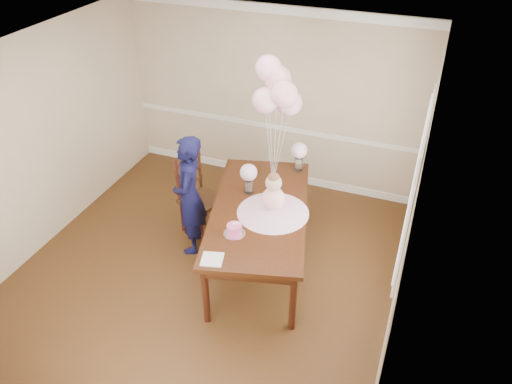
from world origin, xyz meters
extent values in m
cube|color=#381F0E|center=(0.00, 0.00, 0.00)|extent=(4.50, 5.00, 0.00)
cube|color=white|center=(0.00, 0.00, 2.70)|extent=(4.50, 5.00, 0.02)
cube|color=#BEA98B|center=(0.00, 2.50, 1.35)|extent=(4.50, 0.02, 2.70)
cube|color=#BEA98B|center=(0.00, -2.50, 1.35)|extent=(4.50, 0.02, 2.70)
cube|color=#BEA98B|center=(-2.25, 0.00, 1.35)|extent=(0.02, 5.00, 2.70)
cube|color=#BEA98B|center=(2.25, 0.00, 1.35)|extent=(0.02, 5.00, 2.70)
cube|color=white|center=(0.00, 2.49, 0.90)|extent=(4.50, 0.02, 0.07)
cube|color=white|center=(0.00, 2.49, 2.63)|extent=(4.50, 0.02, 0.12)
cube|color=white|center=(0.00, 2.49, 0.06)|extent=(4.50, 0.02, 0.12)
cube|color=white|center=(2.23, 0.50, 1.55)|extent=(0.02, 1.66, 1.56)
cube|color=silver|center=(2.21, 0.50, 1.55)|extent=(0.01, 1.50, 1.40)
cube|color=black|center=(0.55, 0.50, 0.81)|extent=(1.64, 2.45, 0.06)
cube|color=black|center=(0.55, 0.50, 0.73)|extent=(1.51, 2.31, 0.11)
cylinder|color=black|center=(0.36, -0.61, 0.39)|extent=(0.10, 0.10, 0.78)
cylinder|color=black|center=(1.27, -0.38, 0.39)|extent=(0.10, 0.10, 0.78)
cylinder|color=black|center=(-0.16, 1.38, 0.39)|extent=(0.10, 0.10, 0.78)
cylinder|color=black|center=(0.75, 1.61, 0.39)|extent=(0.10, 0.10, 0.78)
cone|color=#E5A8C6|center=(0.73, 0.49, 0.89)|extent=(1.04, 1.04, 0.11)
sphere|color=#FFA1CE|center=(0.73, 0.49, 1.04)|extent=(0.27, 0.27, 0.27)
sphere|color=#CFA48F|center=(0.73, 0.49, 1.25)|extent=(0.19, 0.19, 0.19)
sphere|color=brown|center=(0.73, 0.49, 1.32)|extent=(0.13, 0.13, 0.13)
cylinder|color=silver|center=(0.46, -0.04, 0.84)|extent=(0.30, 0.30, 0.01)
cylinder|color=#E84991|center=(0.46, -0.04, 0.90)|extent=(0.20, 0.20, 0.11)
sphere|color=white|center=(0.46, -0.04, 0.98)|extent=(0.03, 0.03, 0.03)
sphere|color=white|center=(0.49, -0.01, 0.98)|extent=(0.03, 0.03, 0.03)
cylinder|color=silver|center=(0.31, 0.78, 0.93)|extent=(0.14, 0.14, 0.18)
sphere|color=beige|center=(0.31, 0.78, 1.13)|extent=(0.21, 0.21, 0.21)
cylinder|color=white|center=(0.73, 1.53, 0.93)|extent=(0.14, 0.14, 0.18)
sphere|color=white|center=(0.73, 1.53, 1.13)|extent=(0.21, 0.21, 0.21)
cube|color=white|center=(0.41, -0.52, 0.84)|extent=(0.27, 0.27, 0.01)
cylinder|color=#B9BABE|center=(0.51, 1.12, 0.85)|extent=(0.05, 0.05, 0.02)
sphere|color=#FEB4CA|center=(0.40, 1.10, 1.96)|extent=(0.31, 0.31, 0.31)
sphere|color=#FDB3C6|center=(0.63, 1.10, 2.07)|extent=(0.31, 0.31, 0.31)
sphere|color=#EEA8B8|center=(0.50, 1.24, 2.18)|extent=(0.31, 0.31, 0.31)
sphere|color=#FFB4D4|center=(0.39, 1.23, 2.29)|extent=(0.31, 0.31, 0.31)
sphere|color=#EDA8C3|center=(0.65, 1.25, 1.90)|extent=(0.31, 0.31, 0.31)
cylinder|color=white|center=(0.45, 1.11, 1.32)|extent=(0.10, 0.03, 0.93)
cylinder|color=white|center=(0.57, 1.11, 1.38)|extent=(0.13, 0.03, 1.04)
cylinder|color=white|center=(0.50, 1.18, 1.43)|extent=(0.01, 0.11, 1.16)
cylinder|color=white|center=(0.45, 1.18, 1.49)|extent=(0.12, 0.09, 1.27)
cylinder|color=silver|center=(0.58, 1.19, 1.29)|extent=(0.13, 0.12, 0.87)
cube|color=#321B0D|center=(-0.40, 0.85, 0.49)|extent=(0.62, 0.62, 0.05)
cylinder|color=#36120E|center=(-0.66, 0.74, 0.24)|extent=(0.06, 0.06, 0.47)
cylinder|color=black|center=(-0.29, 0.60, 0.24)|extent=(0.06, 0.06, 0.47)
cylinder|color=#341D0E|center=(-0.52, 1.11, 0.24)|extent=(0.06, 0.06, 0.47)
cylinder|color=#3E1911|center=(-0.15, 0.97, 0.24)|extent=(0.06, 0.06, 0.47)
cylinder|color=#35140E|center=(-0.68, 0.75, 0.81)|extent=(0.06, 0.06, 0.61)
cylinder|color=#311D0D|center=(-0.54, 1.12, 0.81)|extent=(0.06, 0.06, 0.61)
cube|color=#39210F|center=(-0.61, 0.93, 0.68)|extent=(0.19, 0.42, 0.05)
cube|color=#35110E|center=(-0.61, 0.93, 0.85)|extent=(0.19, 0.42, 0.05)
cube|color=#34180E|center=(-0.61, 0.93, 1.03)|extent=(0.19, 0.42, 0.05)
imported|color=black|center=(-0.37, 0.49, 0.81)|extent=(0.57, 0.69, 1.62)
camera|label=1|loc=(2.22, -4.00, 4.32)|focal=35.00mm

